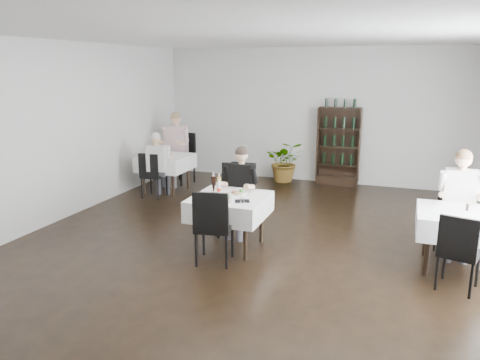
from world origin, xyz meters
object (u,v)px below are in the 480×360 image
Objects in this scene: wine_shelf at (338,147)px; main_table at (230,206)px; potted_tree at (285,161)px; diner_main at (240,185)px.

wine_shelf is 1.70× the size of main_table.
potted_tree is 0.68× the size of diner_main.
wine_shelf is 3.89m from diner_main.
potted_tree is (-0.26, 4.20, -0.15)m from main_table.
potted_tree reaches higher than main_table.
diner_main reaches higher than main_table.
diner_main is (-0.04, 0.55, 0.19)m from main_table.
wine_shelf is at bearing 75.96° from diner_main.
potted_tree is (-1.16, -0.11, -0.38)m from wine_shelf.
wine_shelf is at bearing 5.62° from potted_tree.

